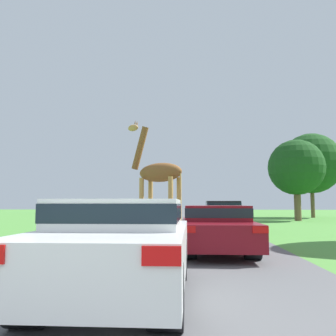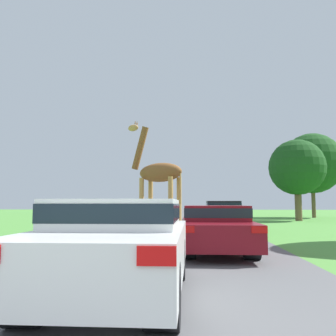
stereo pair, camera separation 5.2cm
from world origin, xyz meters
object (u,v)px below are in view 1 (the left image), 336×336
object	(u,v)px
giraffe_near_road	(158,177)
car_lead_maroon	(120,244)
car_queue_right	(151,213)
tree_right_cluster	(296,168)
car_far_ahead	(223,215)
tree_left_edge	(311,163)
car_queue_left	(216,227)

from	to	relation	value
giraffe_near_road	car_lead_maroon	size ratio (longest dim) A/B	1.19
car_queue_right	tree_right_cluster	world-z (taller)	tree_right_cluster
car_queue_right	car_far_ahead	bearing A→B (deg)	-42.55
tree_left_edge	tree_right_cluster	distance (m)	7.48
car_queue_left	tree_left_edge	distance (m)	27.90
car_far_ahead	car_queue_left	bearing A→B (deg)	-96.44
giraffe_near_road	car_far_ahead	distance (m)	4.59
giraffe_near_road	car_lead_maroon	xyz separation A→B (m)	(0.37, -9.80, -1.70)
car_queue_right	tree_left_edge	xyz separation A→B (m)	(14.27, 13.67, 4.52)
car_lead_maroon	car_queue_right	xyz separation A→B (m)	(-1.44, 16.58, -0.01)
giraffe_near_road	car_far_ahead	bearing A→B (deg)	-14.12
tree_left_edge	car_lead_maroon	bearing A→B (deg)	-112.98
tree_right_cluster	tree_left_edge	bearing A→B (deg)	62.97
tree_left_edge	car_far_ahead	bearing A→B (deg)	-120.41
car_queue_right	car_queue_left	distance (m)	11.94
car_queue_left	tree_right_cluster	xyz separation A→B (m)	(7.72, 18.59, 3.52)
car_queue_right	car_far_ahead	xyz separation A→B (m)	(4.06, -3.72, 0.02)
car_lead_maroon	car_queue_left	size ratio (longest dim) A/B	0.88
car_far_ahead	tree_left_edge	world-z (taller)	tree_left_edge
car_lead_maroon	car_queue_left	bearing A→B (deg)	71.09
giraffe_near_road	car_lead_maroon	distance (m)	9.96
car_lead_maroon	giraffe_near_road	bearing A→B (deg)	92.17
car_lead_maroon	tree_left_edge	xyz separation A→B (m)	(12.83, 30.25, 4.51)
car_queue_right	tree_left_edge	size ratio (longest dim) A/B	0.50
car_queue_right	tree_right_cluster	size ratio (longest dim) A/B	0.64
car_far_ahead	tree_left_edge	xyz separation A→B (m)	(10.21, 17.40, 4.50)
car_lead_maroon	car_queue_right	distance (m)	16.64
car_queue_right	car_queue_left	world-z (taller)	car_queue_right
car_queue_left	tree_right_cluster	distance (m)	20.43
giraffe_near_road	car_queue_left	bearing A→B (deg)	-125.78
car_queue_left	car_far_ahead	bearing A→B (deg)	83.56
giraffe_near_road	car_far_ahead	xyz separation A→B (m)	(2.99, 3.05, -1.69)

